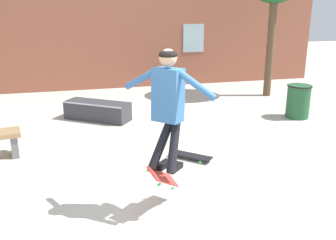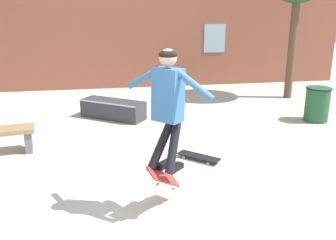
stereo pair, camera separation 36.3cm
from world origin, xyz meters
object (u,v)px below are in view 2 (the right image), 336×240
skate_ledge (113,109)px  skateboard_resting (199,156)px  skater (168,100)px  skateboard_flipping (164,177)px  trash_bin (317,103)px

skate_ledge → skateboard_resting: size_ratio=2.22×
skater → skate_ledge: bearing=53.1°
skate_ledge → skateboard_flipping: size_ratio=2.32×
skateboard_flipping → skateboard_resting: 1.75m
trash_bin → skater: skater is taller
trash_bin → skateboard_resting: bearing=-151.3°
trash_bin → skateboard_resting: 3.70m
trash_bin → skateboard_flipping: trash_bin is taller
skateboard_resting → skateboard_flipping: bearing=103.1°
trash_bin → skater: size_ratio=0.52×
trash_bin → skater: 5.33m
skater → trash_bin: bearing=-5.0°
trash_bin → skateboard_resting: trash_bin is taller
skateboard_flipping → skateboard_resting: skateboard_flipping is taller
skateboard_flipping → skate_ledge: bearing=46.5°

